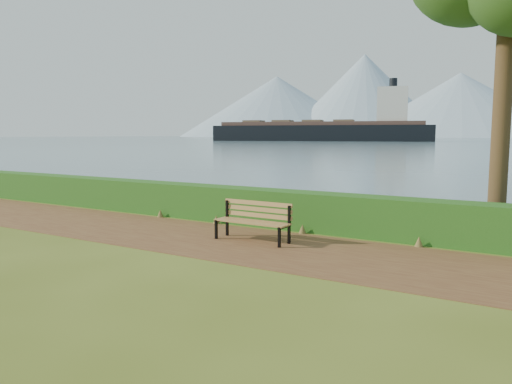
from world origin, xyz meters
The scene contains 5 objects.
ground centered at (0.00, 0.00, 0.00)m, with size 140.00×140.00×0.00m, color #4A5819.
path centered at (0.00, 0.30, 0.01)m, with size 40.00×3.40×0.01m, color #542F1C.
hedge centered at (0.00, 2.60, 0.50)m, with size 32.00×0.85×1.00m, color #134012.
bench centered at (0.99, 0.68, 0.54)m, with size 1.88×0.58×0.94m.
cargo_ship centered at (-61.78, 151.17, 3.39)m, with size 75.48×30.07×22.74m.
Camera 1 is at (7.09, -9.23, 2.53)m, focal length 35.00 mm.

